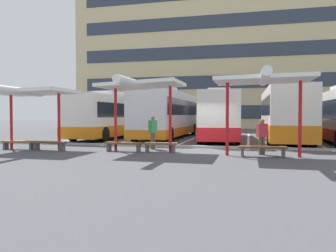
% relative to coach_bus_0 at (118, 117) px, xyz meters
% --- Properties ---
extents(ground_plane, '(160.00, 160.00, 0.00)m').
position_rel_coach_bus_0_xyz_m(ground_plane, '(8.06, -7.82, -1.62)').
color(ground_plane, '#47474C').
extents(terminal_building, '(44.94, 10.30, 22.52)m').
position_rel_coach_bus_0_xyz_m(terminal_building, '(8.10, 24.64, 8.28)').
color(terminal_building, '#D1BC8C').
rests_on(terminal_building, ground).
extents(coach_bus_0, '(3.17, 12.40, 3.51)m').
position_rel_coach_bus_0_xyz_m(coach_bus_0, '(0.00, 0.00, 0.00)').
color(coach_bus_0, silver).
rests_on(coach_bus_0, ground).
extents(coach_bus_1, '(2.70, 12.52, 3.81)m').
position_rel_coach_bus_0_xyz_m(coach_bus_1, '(4.01, 0.64, 0.19)').
color(coach_bus_1, silver).
rests_on(coach_bus_1, ground).
extents(coach_bus_2, '(3.53, 12.62, 3.57)m').
position_rel_coach_bus_0_xyz_m(coach_bus_2, '(7.95, 0.03, 0.03)').
color(coach_bus_2, silver).
rests_on(coach_bus_2, ground).
extents(coach_bus_3, '(2.64, 10.82, 3.78)m').
position_rel_coach_bus_0_xyz_m(coach_bus_3, '(12.37, -1.50, 0.12)').
color(coach_bus_3, silver).
rests_on(coach_bus_3, ground).
extents(lane_stripe_0, '(0.16, 14.00, 0.01)m').
position_rel_coach_bus_0_xyz_m(lane_stripe_0, '(-2.04, -0.33, -1.62)').
color(lane_stripe_0, white).
rests_on(lane_stripe_0, ground).
extents(lane_stripe_1, '(0.16, 14.00, 0.01)m').
position_rel_coach_bus_0_xyz_m(lane_stripe_1, '(2.00, -0.33, -1.62)').
color(lane_stripe_1, white).
rests_on(lane_stripe_1, ground).
extents(lane_stripe_2, '(0.16, 14.00, 0.01)m').
position_rel_coach_bus_0_xyz_m(lane_stripe_2, '(6.04, -0.33, -1.62)').
color(lane_stripe_2, white).
rests_on(lane_stripe_2, ground).
extents(lane_stripe_3, '(0.16, 14.00, 0.01)m').
position_rel_coach_bus_0_xyz_m(lane_stripe_3, '(10.09, -0.33, -1.62)').
color(lane_stripe_3, white).
rests_on(lane_stripe_3, ground).
extents(lane_stripe_4, '(0.16, 14.00, 0.01)m').
position_rel_coach_bus_0_xyz_m(lane_stripe_4, '(14.13, -0.33, -1.62)').
color(lane_stripe_4, white).
rests_on(lane_stripe_4, ground).
extents(waiting_shelter_0, '(3.76, 4.71, 3.07)m').
position_rel_coach_bus_0_xyz_m(waiting_shelter_0, '(-0.44, -10.21, 1.22)').
color(waiting_shelter_0, red).
rests_on(waiting_shelter_0, ground).
extents(bench_0, '(1.79, 0.56, 0.45)m').
position_rel_coach_bus_0_xyz_m(bench_0, '(-1.34, -10.00, -1.28)').
color(bench_0, brown).
rests_on(bench_0, ground).
extents(bench_1, '(1.85, 0.57, 0.45)m').
position_rel_coach_bus_0_xyz_m(bench_1, '(0.46, -10.05, -1.28)').
color(bench_1, brown).
rests_on(bench_1, ground).
extents(waiting_shelter_1, '(3.76, 4.75, 3.37)m').
position_rel_coach_bus_0_xyz_m(waiting_shelter_1, '(5.13, -9.71, 1.50)').
color(waiting_shelter_1, red).
rests_on(waiting_shelter_1, ground).
extents(bench_2, '(1.82, 0.42, 0.45)m').
position_rel_coach_bus_0_xyz_m(bench_2, '(4.23, -9.62, -1.28)').
color(bench_2, brown).
rests_on(bench_2, ground).
extents(bench_3, '(1.61, 0.50, 0.45)m').
position_rel_coach_bus_0_xyz_m(bench_3, '(6.03, -9.44, -1.29)').
color(bench_3, brown).
rests_on(bench_3, ground).
extents(waiting_shelter_2, '(3.98, 4.70, 3.42)m').
position_rel_coach_bus_0_xyz_m(waiting_shelter_2, '(10.70, -10.32, 1.55)').
color(waiting_shelter_2, red).
rests_on(waiting_shelter_2, ground).
extents(bench_4, '(1.98, 0.50, 0.45)m').
position_rel_coach_bus_0_xyz_m(bench_4, '(10.70, -10.20, -1.28)').
color(bench_4, brown).
rests_on(bench_4, ground).
extents(platform_kerb, '(44.00, 0.24, 0.12)m').
position_rel_coach_bus_0_xyz_m(platform_kerb, '(8.06, -7.00, -1.56)').
color(platform_kerb, '#ADADA8').
rests_on(platform_kerb, ground).
extents(waiting_passenger_0, '(0.36, 0.54, 1.73)m').
position_rel_coach_bus_0_xyz_m(waiting_passenger_0, '(5.28, -8.16, -0.61)').
color(waiting_passenger_0, brown).
rests_on(waiting_passenger_0, ground).
extents(waiting_passenger_1, '(0.51, 0.43, 1.60)m').
position_rel_coach_bus_0_xyz_m(waiting_passenger_1, '(10.70, -9.38, -0.71)').
color(waiting_passenger_1, brown).
rests_on(waiting_passenger_1, ground).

